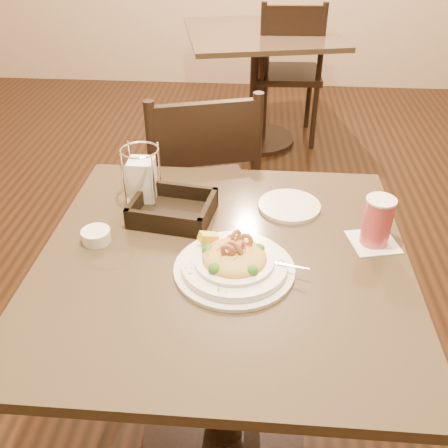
# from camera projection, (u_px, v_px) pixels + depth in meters

# --- Properties ---
(ground) EXTENTS (7.00, 7.00, 0.00)m
(ground) POSITION_uv_depth(u_px,v_px,m) (224.00, 434.00, 1.63)
(ground) COLOR black
(ground) RESTS_ON ground
(main_table) EXTENTS (0.90, 0.90, 0.74)m
(main_table) POSITION_uv_depth(u_px,v_px,m) (223.00, 324.00, 1.35)
(main_table) COLOR black
(main_table) RESTS_ON ground
(background_table) EXTENTS (1.07, 1.07, 0.74)m
(background_table) POSITION_uv_depth(u_px,v_px,m) (259.00, 69.00, 3.23)
(background_table) COLOR black
(background_table) RESTS_ON ground
(dining_chair_near) EXTENTS (0.52, 0.52, 0.93)m
(dining_chair_near) POSITION_uv_depth(u_px,v_px,m) (201.00, 193.00, 1.94)
(dining_chair_near) COLOR black
(dining_chair_near) RESTS_ON ground
(dining_chair_far) EXTENTS (0.44, 0.44, 0.93)m
(dining_chair_far) POSITION_uv_depth(u_px,v_px,m) (288.00, 69.00, 3.26)
(dining_chair_far) COLOR black
(dining_chair_far) RESTS_ON ground
(pasta_bowl) EXTENTS (0.31, 0.28, 0.09)m
(pasta_bowl) POSITION_uv_depth(u_px,v_px,m) (234.00, 262.00, 1.16)
(pasta_bowl) COLOR white
(pasta_bowl) RESTS_ON main_table
(drink_glass) EXTENTS (0.14, 0.14, 0.13)m
(drink_glass) POSITION_uv_depth(u_px,v_px,m) (377.00, 222.00, 1.23)
(drink_glass) COLOR white
(drink_glass) RESTS_ON main_table
(bread_basket) EXTENTS (0.23, 0.20, 0.06)m
(bread_basket) POSITION_uv_depth(u_px,v_px,m) (173.00, 210.00, 1.35)
(bread_basket) COLOR black
(bread_basket) RESTS_ON main_table
(napkin_caddy) EXTENTS (0.11, 0.11, 0.17)m
(napkin_caddy) POSITION_uv_depth(u_px,v_px,m) (143.00, 180.00, 1.38)
(napkin_caddy) COLOR silver
(napkin_caddy) RESTS_ON main_table
(side_plate) EXTENTS (0.18, 0.18, 0.01)m
(side_plate) POSITION_uv_depth(u_px,v_px,m) (289.00, 206.00, 1.40)
(side_plate) COLOR white
(side_plate) RESTS_ON main_table
(butter_ramekin) EXTENTS (0.09, 0.09, 0.03)m
(butter_ramekin) POSITION_uv_depth(u_px,v_px,m) (96.00, 236.00, 1.26)
(butter_ramekin) COLOR white
(butter_ramekin) RESTS_ON main_table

